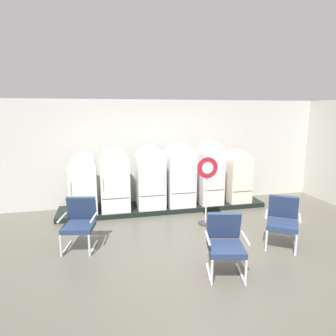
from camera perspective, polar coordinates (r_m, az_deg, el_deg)
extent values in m
cube|color=#514E44|center=(5.06, 6.90, -19.16)|extent=(12.00, 10.00, 0.05)
cube|color=beige|center=(7.98, -1.84, 3.08)|extent=(11.76, 0.12, 2.81)
cube|color=#47443F|center=(7.90, -1.89, 10.69)|extent=(11.76, 0.07, 0.06)
cube|color=beige|center=(9.12, 29.93, 2.61)|extent=(0.12, 2.20, 2.81)
cube|color=black|center=(7.69, -0.84, -7.58)|extent=(5.29, 0.95, 0.12)
cube|color=silver|center=(7.25, -16.18, -4.08)|extent=(0.63, 0.64, 1.11)
cylinder|color=silver|center=(7.13, -16.42, 0.24)|extent=(0.63, 0.63, 0.63)
cube|color=#383838|center=(7.00, -16.22, -6.35)|extent=(0.58, 0.01, 0.01)
cylinder|color=silver|center=(6.92, -18.49, -3.81)|extent=(0.02, 0.02, 0.28)
cube|color=silver|center=(7.22, -10.32, -3.55)|extent=(0.69, 0.61, 1.19)
cylinder|color=silver|center=(7.10, -10.48, 1.12)|extent=(0.69, 0.60, 0.69)
cube|color=#383838|center=(6.98, -10.12, -5.89)|extent=(0.63, 0.01, 0.01)
cylinder|color=silver|center=(6.87, -12.57, -3.16)|extent=(0.02, 0.02, 0.28)
cube|color=silver|center=(7.34, -3.46, -3.07)|extent=(0.68, 0.66, 1.22)
cylinder|color=silver|center=(7.21, -3.52, 1.63)|extent=(0.68, 0.65, 0.68)
cube|color=#383838|center=(7.07, -2.98, -5.44)|extent=(0.63, 0.01, 0.01)
cylinder|color=silver|center=(7.02, -0.73, -2.47)|extent=(0.02, 0.02, 0.28)
cube|color=white|center=(7.49, 2.38, -2.59)|extent=(0.68, 0.66, 1.26)
cylinder|color=white|center=(7.37, 2.42, 2.18)|extent=(0.68, 0.65, 0.68)
cube|color=#383838|center=(7.24, 3.07, -4.94)|extent=(0.62, 0.01, 0.01)
cylinder|color=silver|center=(7.21, 5.26, -1.92)|extent=(0.02, 0.02, 0.28)
cube|color=silver|center=(7.70, 8.25, -1.98)|extent=(0.58, 0.58, 1.35)
cylinder|color=silver|center=(7.57, 8.39, 3.02)|extent=(0.58, 0.57, 0.58)
cube|color=#383838|center=(7.49, 9.02, -4.29)|extent=(0.54, 0.01, 0.01)
cylinder|color=silver|center=(7.47, 10.79, -1.18)|extent=(0.02, 0.02, 0.28)
cube|color=silver|center=(8.06, 13.42, -2.54)|extent=(0.58, 0.63, 1.09)
cylinder|color=silver|center=(7.95, 13.59, 1.29)|extent=(0.58, 0.61, 0.58)
cube|color=#383838|center=(7.84, 14.38, -4.45)|extent=(0.54, 0.01, 0.01)
cylinder|color=silver|center=(7.86, 16.04, -2.04)|extent=(0.02, 0.02, 0.28)
cylinder|color=silver|center=(5.91, -19.24, -14.57)|extent=(0.16, 0.58, 0.04)
cylinder|color=silver|center=(5.60, -20.22, -14.02)|extent=(0.05, 0.05, 0.37)
cylinder|color=silver|center=(5.78, -14.39, -14.88)|extent=(0.16, 0.58, 0.04)
cylinder|color=silver|center=(5.46, -15.13, -14.35)|extent=(0.05, 0.05, 0.37)
cube|color=navy|center=(5.67, -17.08, -10.96)|extent=(0.63, 0.62, 0.09)
cube|color=navy|center=(5.83, -16.51, -7.48)|extent=(0.56, 0.27, 0.46)
cylinder|color=silver|center=(5.69, -19.99, -9.08)|extent=(0.13, 0.47, 0.04)
cylinder|color=silver|center=(5.54, -14.30, -9.31)|extent=(0.13, 0.47, 0.04)
cylinder|color=silver|center=(6.06, 18.71, -13.84)|extent=(0.36, 0.50, 0.04)
cylinder|color=silver|center=(5.74, 18.67, -13.26)|extent=(0.06, 0.06, 0.37)
cylinder|color=silver|center=(6.07, 23.52, -14.16)|extent=(0.36, 0.50, 0.04)
cylinder|color=silver|center=(5.75, 23.74, -13.60)|extent=(0.06, 0.06, 0.37)
cube|color=navy|center=(5.91, 21.40, -10.36)|extent=(0.74, 0.74, 0.09)
cube|color=navy|center=(6.08, 21.60, -7.05)|extent=(0.53, 0.44, 0.46)
cylinder|color=silver|center=(5.85, 18.70, -8.46)|extent=(0.30, 0.41, 0.04)
cylinder|color=silver|center=(5.85, 24.35, -8.84)|extent=(0.30, 0.41, 0.04)
cylinder|color=silver|center=(4.88, 8.05, -19.76)|extent=(0.17, 0.57, 0.04)
cylinder|color=silver|center=(4.56, 8.59, -19.49)|extent=(0.05, 0.05, 0.37)
cylinder|color=silver|center=(4.97, 14.07, -19.41)|extent=(0.17, 0.57, 0.04)
cylinder|color=silver|center=(4.65, 14.99, -19.09)|extent=(0.05, 0.05, 0.37)
cube|color=navy|center=(4.73, 11.28, -15.27)|extent=(0.64, 0.64, 0.09)
cube|color=navy|center=(4.86, 10.80, -10.98)|extent=(0.56, 0.28, 0.46)
cylinder|color=silver|center=(4.60, 7.78, -13.35)|extent=(0.15, 0.47, 0.04)
cylinder|color=silver|center=(4.71, 14.88, -13.06)|extent=(0.15, 0.47, 0.04)
cylinder|color=#2D2D30|center=(6.79, 7.35, -10.64)|extent=(0.32, 0.32, 0.03)
cylinder|color=silver|center=(6.58, 7.49, -5.36)|extent=(0.04, 0.04, 1.27)
cylinder|color=maroon|center=(6.40, 7.72, 0.04)|extent=(0.47, 0.02, 0.47)
cylinder|color=white|center=(6.39, 7.76, 0.02)|extent=(0.26, 0.00, 0.26)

